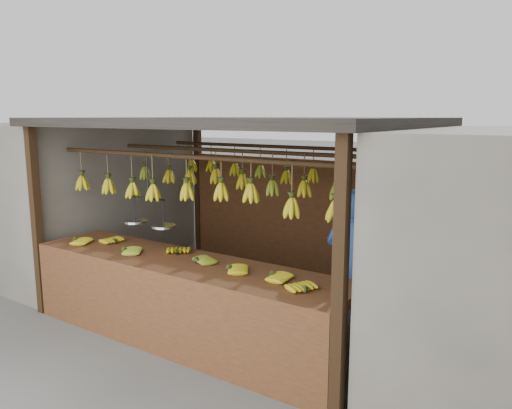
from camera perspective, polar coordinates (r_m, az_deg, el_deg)
The scene contains 8 objects.
ground at distance 6.51m, azimuth -1.51°, elevation -11.73°, with size 80.00×80.00×0.00m, color #5B5B57.
stall at distance 6.33m, azimuth 0.15°, elevation 6.03°, with size 4.30×3.30×2.40m.
neighbor_left at distance 8.75m, azimuth -21.11°, elevation 1.06°, with size 3.00×3.00×2.30m, color slate.
counter at distance 5.36m, azimuth -9.23°, elevation -8.56°, with size 3.86×0.88×0.96m.
hanging_bananas at distance 6.10m, azimuth -1.57°, elevation 2.53°, with size 3.64×2.25×0.39m.
balance_scale at distance 5.79m, azimuth -12.11°, elevation -1.75°, with size 0.72×0.27×0.80m.
vendor at distance 5.45m, azimuth 10.85°, elevation -6.97°, with size 0.61×0.40×1.67m, color #3359A5.
bag_bundles at distance 6.62m, azimuth 19.40°, elevation -3.08°, with size 0.08×0.26×1.21m.
Camera 1 is at (3.53, -4.91, 2.42)m, focal length 35.00 mm.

